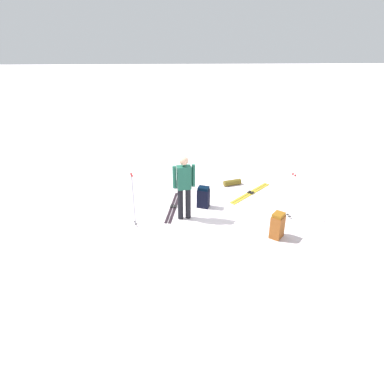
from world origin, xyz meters
name	(u,v)px	position (x,y,z in m)	size (l,w,h in m)	color
ground_plane	(192,216)	(0.00, 0.00, 0.00)	(80.00, 80.00, 0.00)	white
skier_standing	(184,185)	(0.10, -0.20, 0.95)	(0.28, 0.56, 1.70)	black
ski_pair_near	(251,193)	(-1.30, 1.81, 0.01)	(1.44, 1.43, 0.05)	gold
ski_pair_far	(173,207)	(-0.50, -0.50, 0.01)	(1.77, 0.45, 0.05)	black
backpack_large_dark	(203,197)	(-0.50, 0.33, 0.29)	(0.34, 0.38, 0.60)	black
backpack_bright	(277,226)	(1.09, 1.96, 0.31)	(0.41, 0.40, 0.64)	brown
ski_poles_planted_near	(133,198)	(0.40, -1.44, 0.77)	(0.18, 0.10, 1.39)	#B1AFBB
ski_poles_planted_far	(292,194)	(0.16, 2.52, 0.69)	(0.16, 0.10, 1.23)	#B3C1B6
sleeping_mat_rolled	(232,182)	(-1.92, 1.34, 0.09)	(0.18, 0.18, 0.55)	brown
thermos_bottle	(176,184)	(-1.75, -0.43, 0.13)	(0.07, 0.07, 0.26)	black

